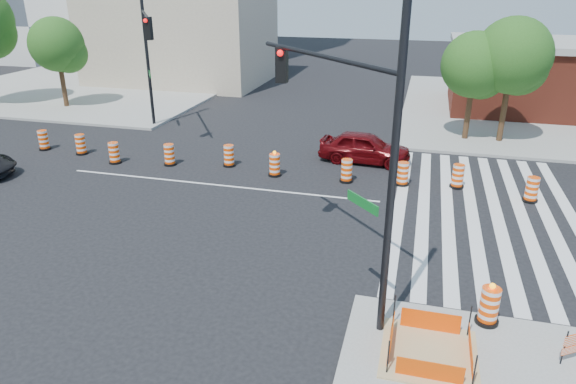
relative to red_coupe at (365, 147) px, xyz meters
The scene contains 24 objects.
ground 7.47m from the red_coupe, 140.95° to the right, with size 120.00×120.00×0.00m, color black.
sidewalk_ne 18.09m from the red_coupe, 47.44° to the left, with size 22.00×22.00×0.15m, color gray.
sidewalk_nw 27.26m from the red_coupe, 150.74° to the left, with size 22.00×22.00×0.15m, color gray.
crosswalk_east 7.02m from the red_coupe, 42.10° to the right, with size 6.75×13.50×0.01m.
lane_centerline 7.47m from the red_coupe, 140.95° to the right, with size 14.00×0.12×0.01m, color silver.
excavation_pit 14.07m from the red_coupe, 76.72° to the right, with size 2.20×2.20×0.90m.
beige_midrise 25.18m from the red_coupe, 135.74° to the left, with size 14.00×10.00×10.00m, color tan.
red_coupe is the anchor object (origin of this frame).
signal_pole_se 12.54m from the red_coupe, 85.85° to the right, with size 4.35×4.56×8.15m.
signal_pole_nw 13.12m from the red_coupe, behind, with size 3.45×5.45×8.35m.
pit_drum 12.91m from the red_coupe, 68.97° to the right, with size 0.59×0.59×1.17m.
tree_north_b 22.30m from the red_coupe, 164.13° to the left, with size 3.57×3.55×6.03m.
tree_north_c 7.74m from the red_coupe, 45.45° to the left, with size 3.44×3.44×5.84m.
tree_north_d 9.18m from the red_coupe, 36.88° to the left, with size 3.88×3.88×6.59m.
median_drum_0 16.54m from the red_coupe, behind, with size 0.60×0.60×1.02m.
median_drum_1 14.27m from the red_coupe, 169.96° to the right, with size 0.60×0.60×1.02m.
median_drum_2 12.09m from the red_coupe, 164.31° to the right, with size 0.60×0.60×1.02m.
median_drum_3 9.38m from the red_coupe, 162.44° to the right, with size 0.60×0.60×1.02m.
median_drum_4 6.54m from the red_coupe, 160.03° to the right, with size 0.60×0.60×1.02m.
median_drum_5 4.71m from the red_coupe, 141.58° to the right, with size 0.60×0.60×1.18m.
median_drum_6 2.87m from the red_coupe, 98.58° to the right, with size 0.60×0.60×1.02m.
median_drum_7 3.27m from the red_coupe, 52.91° to the right, with size 0.60×0.60×1.02m.
median_drum_8 4.83m from the red_coupe, 28.29° to the right, with size 0.60×0.60×1.02m.
median_drum_9 7.68m from the red_coupe, 23.58° to the right, with size 0.60×0.60×1.02m.
Camera 1 is at (8.30, -19.13, 8.28)m, focal length 32.00 mm.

